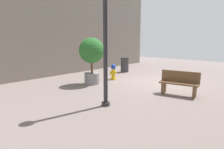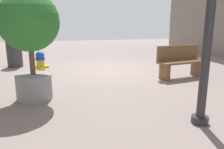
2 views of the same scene
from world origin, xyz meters
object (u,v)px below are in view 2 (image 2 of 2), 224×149
(fire_hydrant, at_px, (41,66))
(bench_near, at_px, (180,61))
(planter_tree, at_px, (30,31))
(trash_bin, at_px, (14,54))

(fire_hydrant, relative_size, bench_near, 0.54)
(fire_hydrant, bearing_deg, planter_tree, 87.74)
(trash_bin, bearing_deg, bench_near, 150.23)
(bench_near, bearing_deg, fire_hydrant, -7.83)
(fire_hydrant, height_order, planter_tree, planter_tree)
(fire_hydrant, relative_size, planter_tree, 0.37)
(fire_hydrant, bearing_deg, trash_bin, -65.89)
(planter_tree, distance_m, trash_bin, 4.09)
(planter_tree, height_order, trash_bin, planter_tree)
(fire_hydrant, height_order, bench_near, bench_near)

